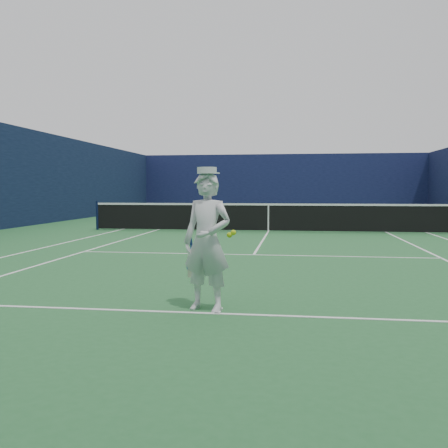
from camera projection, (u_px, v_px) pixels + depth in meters
name	position (u px, v px, depth m)	size (l,w,h in m)	color
ground	(268.00, 232.00, 17.79)	(80.00, 80.00, 0.00)	#246030
court_markings	(268.00, 231.00, 17.79)	(11.03, 23.83, 0.01)	white
windscreen_fence	(269.00, 175.00, 17.65)	(20.12, 36.12, 4.00)	#10153B
tennis_net	(268.00, 216.00, 17.75)	(12.88, 0.09, 1.07)	#141E4C
tennis_player	(207.00, 241.00, 6.18)	(0.72, 0.65, 1.78)	silver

